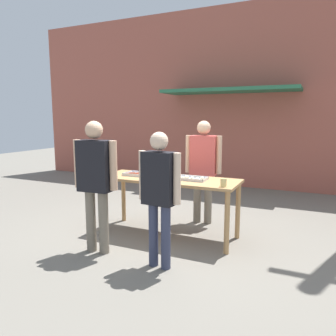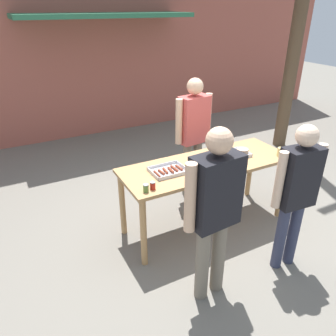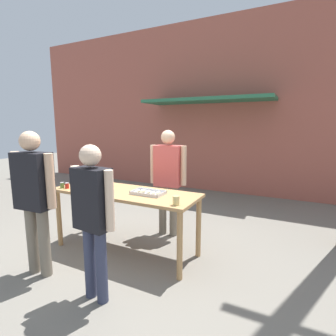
{
  "view_description": "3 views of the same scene",
  "coord_description": "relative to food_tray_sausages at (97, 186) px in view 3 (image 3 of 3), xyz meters",
  "views": [
    {
      "loc": [
        2.01,
        -4.35,
        1.79
      ],
      "look_at": [
        0.0,
        0.0,
        1.04
      ],
      "focal_mm": 35.0,
      "sensor_mm": 36.0,
      "label": 1
    },
    {
      "loc": [
        -2.06,
        -2.89,
        2.58
      ],
      "look_at": [
        -0.52,
        0.01,
        0.94
      ],
      "focal_mm": 35.0,
      "sensor_mm": 36.0,
      "label": 2
    },
    {
      "loc": [
        2.15,
        -2.91,
        1.81
      ],
      "look_at": [
        0.29,
        0.78,
        1.12
      ],
      "focal_mm": 28.0,
      "sensor_mm": 36.0,
      "label": 3
    }
  ],
  "objects": [
    {
      "name": "person_server_behind_table",
      "position": [
        0.81,
        0.77,
        0.13
      ],
      "size": [
        0.6,
        0.28,
        1.72
      ],
      "rotation": [
        0.0,
        0.0,
        0.12
      ],
      "color": "#756B5B",
      "rests_on": "ground"
    },
    {
      "name": "building_facade_back",
      "position": [
        0.52,
        3.97,
        1.36
      ],
      "size": [
        12.0,
        1.11,
        4.5
      ],
      "color": "#A85647",
      "rests_on": "ground"
    },
    {
      "name": "person_customer_with_cup",
      "position": [
        0.88,
        -1.03,
        0.07
      ],
      "size": [
        0.55,
        0.24,
        1.62
      ],
      "rotation": [
        0.0,
        0.0,
        3.05
      ],
      "color": "#333851",
      "rests_on": "ground"
    },
    {
      "name": "person_customer_holding_hotdog",
      "position": [
        -0.06,
        -0.98,
        0.13
      ],
      "size": [
        0.63,
        0.27,
        1.74
      ],
      "rotation": [
        0.0,
        0.0,
        3.21
      ],
      "color": "#756B5B",
      "rests_on": "ground"
    },
    {
      "name": "ground_plane",
      "position": [
        0.52,
        -0.01,
        -0.9
      ],
      "size": [
        24.0,
        24.0,
        0.0
      ],
      "primitive_type": "plane",
      "color": "slate"
    },
    {
      "name": "food_tray_buns",
      "position": [
        0.9,
        -0.0,
        0.01
      ],
      "size": [
        0.43,
        0.27,
        0.06
      ],
      "color": "silver",
      "rests_on": "serving_table"
    },
    {
      "name": "condiment_jar_mustard",
      "position": [
        -0.4,
        -0.28,
        0.03
      ],
      "size": [
        0.06,
        0.06,
        0.09
      ],
      "color": "#567A38",
      "rests_on": "serving_table"
    },
    {
      "name": "condiment_jar_ketchup",
      "position": [
        -0.32,
        -0.27,
        0.03
      ],
      "size": [
        0.06,
        0.06,
        0.09
      ],
      "color": "#B22319",
      "rests_on": "serving_table"
    },
    {
      "name": "beer_cup",
      "position": [
        1.44,
        -0.27,
        0.04
      ],
      "size": [
        0.08,
        0.08,
        0.11
      ],
      "color": "#DBC67A",
      "rests_on": "serving_table"
    },
    {
      "name": "food_tray_sausages",
      "position": [
        0.0,
        0.0,
        0.0
      ],
      "size": [
        0.39,
        0.3,
        0.04
      ],
      "color": "silver",
      "rests_on": "serving_table"
    },
    {
      "name": "serving_table",
      "position": [
        0.52,
        -0.01,
        -0.13
      ],
      "size": [
        2.11,
        0.75,
        0.89
      ],
      "color": "tan",
      "rests_on": "ground"
    }
  ]
}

